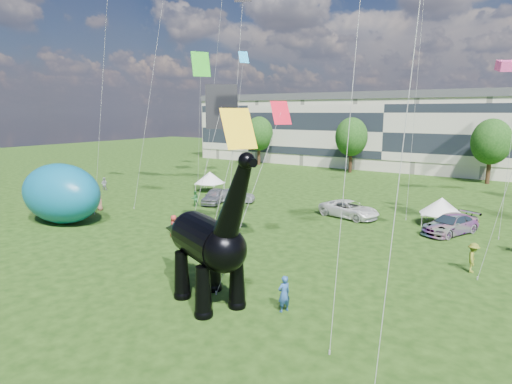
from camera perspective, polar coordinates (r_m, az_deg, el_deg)
The scene contains 14 objects.
ground at distance 21.80m, azimuth -12.59°, elevation -16.34°, with size 220.00×220.00×0.00m, color #16330C.
terrace_row at distance 78.43m, azimuth 17.81°, elevation 7.39°, with size 78.00×11.00×12.00m, color beige.
tree_far_left at distance 79.69m, azimuth 0.40°, elevation 8.14°, with size 5.20×5.20×9.44m.
tree_mid_left at distance 71.24m, azimuth 12.61°, elevation 7.59°, with size 5.20×5.20×9.44m.
tree_mid_right at distance 66.46m, azimuth 28.91°, elevation 6.33°, with size 5.20×5.20×9.44m.
dinosaur_sculpture at distance 22.44m, azimuth -6.96°, elevation -6.53°, with size 10.09×5.42×8.47m.
car_silver at distance 46.44m, azimuth -5.50°, elevation -0.56°, with size 1.89×4.70×1.60m, color #B8B8BD.
car_grey at distance 46.80m, azimuth -2.91°, elevation -0.54°, with size 1.52×4.34×1.43m, color slate.
car_white at distance 41.05m, azimuth 12.32°, elevation -2.26°, with size 2.63×5.71×1.59m, color white.
car_dark at distance 38.24m, azimuth 24.52°, elevation -3.93°, with size 2.25×5.54×1.61m, color #595960.
gazebo_near at distance 40.49m, azimuth 23.50°, elevation -1.71°, with size 3.72×3.72×2.48m.
gazebo_left at distance 53.33m, azimuth -6.17°, elevation 1.92°, with size 4.14×4.14×2.49m.
inflatable_teal at distance 41.73m, azimuth -24.54°, elevation -0.16°, with size 8.50×5.31×5.31m, color #0B6188.
visitors at distance 32.14m, azimuth 3.38°, elevation -5.51°, with size 57.38×40.23×1.88m.
Camera 1 is at (14.44, -13.06, 9.80)m, focal length 30.00 mm.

